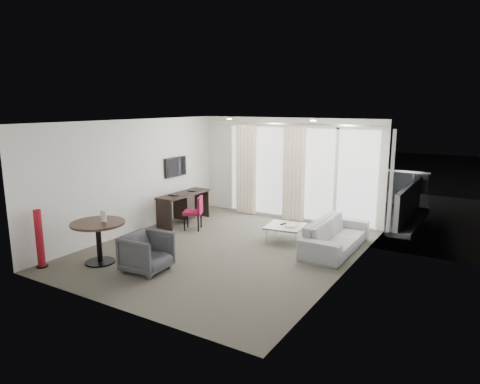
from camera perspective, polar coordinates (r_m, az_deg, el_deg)
The scene contains 28 objects.
floor at distance 8.88m, azimuth -2.02°, elevation -7.64°, with size 5.00×6.00×0.00m, color #524E43.
ceiling at distance 8.39m, azimuth -2.15°, elevation 9.37°, with size 5.00×6.00×0.00m, color white.
wall_left at distance 10.11m, azimuth -14.02°, elevation 2.00°, with size 0.00×6.00×2.60m, color silver.
wall_right at distance 7.50m, azimuth 14.11°, elevation -1.28°, with size 0.00×6.00×2.60m, color silver.
wall_front at distance 6.32m, azimuth -17.21°, elevation -3.84°, with size 5.00×0.00×2.60m, color silver.
window_panel at distance 11.02m, azimuth 7.79°, elevation 2.48°, with size 4.00×0.02×2.38m, color white, non-canonical shape.
window_frame at distance 11.00m, azimuth 7.76°, elevation 2.47°, with size 4.10×0.06×2.44m, color white, non-canonical shape.
curtain_left at distance 11.52m, azimuth 0.83°, elevation 2.98°, with size 0.60×0.20×2.38m, color beige, non-canonical shape.
curtain_right at distance 10.89m, azimuth 7.21°, elevation 2.39°, with size 0.60×0.20×2.38m, color beige, non-canonical shape.
curtain_track at distance 10.86m, azimuth 6.16°, elevation 9.02°, with size 4.80×0.04×0.04m, color #B2B2B7, non-canonical shape.
downlight_a at distance 10.22m, azimuth -1.43°, elevation 9.72°, with size 0.12×0.12×0.02m, color #FFE0B2.
downlight_b at distance 9.26m, azimuth 9.73°, elevation 9.36°, with size 0.12×0.12×0.02m, color #FFE0B2.
desk at distance 10.85m, azimuth -7.49°, elevation -2.10°, with size 0.50×1.59×0.75m, color black, non-canonical shape.
tv at distance 11.13m, azimuth -8.59°, elevation 3.33°, with size 0.05×0.80×0.50m, color black, non-canonical shape.
desk_chair at distance 10.21m, azimuth -6.33°, elevation -2.78°, with size 0.44×0.41×0.80m, color maroon, non-canonical shape.
round_table at distance 8.45m, azimuth -18.28°, elevation -6.42°, with size 0.99×0.99×0.79m, color #311E14, non-canonical shape.
menu_card at distance 8.35m, azimuth -17.67°, elevation -4.28°, with size 0.12×0.02×0.21m, color white, non-canonical shape.
red_lamp at distance 8.60m, azimuth -25.17°, elevation -5.66°, with size 0.22×0.22×1.08m, color maroon.
tub_armchair at distance 7.84m, azimuth -12.35°, elevation -7.91°, with size 0.74×0.76×0.69m, color #3B3B40.
coffee_table at distance 9.41m, azimuth 6.03°, elevation -5.47°, with size 0.77×0.77×0.35m, color gray, non-canonical shape.
remote at distance 9.45m, azimuth 5.77°, elevation -4.22°, with size 0.05×0.17×0.02m, color black, non-canonical shape.
magazine at distance 9.34m, azimuth 6.85°, elevation -4.43°, with size 0.21×0.27×0.02m, color gray, non-canonical shape.
sofa at distance 8.97m, azimuth 12.64°, elevation -5.66°, with size 2.11×0.82×0.61m, color gray.
terrace_slab at distance 12.64m, azimuth 10.39°, elevation -2.25°, with size 5.60×3.00×0.12m, color #4D4D50.
rattan_chair_a at distance 12.64m, azimuth 11.32°, elevation -0.11°, with size 0.56×0.56×0.82m, color #523722, non-canonical shape.
rattan_chair_b at distance 11.97m, azimuth 15.72°, elevation -0.94°, with size 0.57×0.57×0.83m, color #523722, non-canonical shape.
rattan_table at distance 11.68m, azimuth 12.81°, elevation -2.05°, with size 0.46×0.46×0.46m, color #523722, non-canonical shape.
balustrade at distance 13.87m, azimuth 12.62°, elevation 1.24°, with size 5.50×0.06×1.05m, color #B2B2B7, non-canonical shape.
Camera 1 is at (4.61, -7.01, 2.93)m, focal length 32.00 mm.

